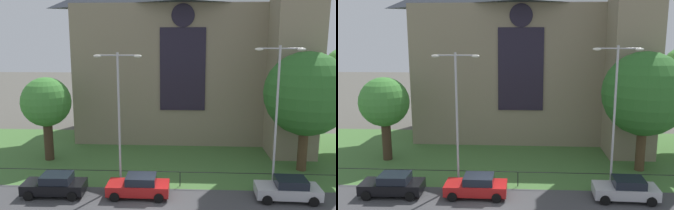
{
  "view_description": "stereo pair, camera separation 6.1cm",
  "coord_description": "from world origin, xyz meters",
  "views": [
    {
      "loc": [
        2.42,
        -21.59,
        10.59
      ],
      "look_at": [
        0.79,
        8.0,
        5.01
      ],
      "focal_mm": 37.44,
      "sensor_mm": 36.0,
      "label": 1
    },
    {
      "loc": [
        2.48,
        -21.59,
        10.59
      ],
      "look_at": [
        0.79,
        8.0,
        5.01
      ],
      "focal_mm": 37.44,
      "sensor_mm": 36.0,
      "label": 2
    }
  ],
  "objects": [
    {
      "name": "ground",
      "position": [
        0.0,
        10.0,
        0.0
      ],
      "size": [
        160.0,
        160.0,
        0.0
      ],
      "primitive_type": "plane",
      "color": "#56544C"
    },
    {
      "name": "grass_verge",
      "position": [
        0.0,
        8.0,
        0.0
      ],
      "size": [
        120.0,
        20.0,
        0.01
      ],
      "primitive_type": "cube",
      "color": "#477538",
      "rests_on": "ground"
    },
    {
      "name": "church_building",
      "position": [
        2.74,
        17.78,
        10.27
      ],
      "size": [
        23.2,
        16.2,
        26.0
      ],
      "color": "gray",
      "rests_on": "ground"
    },
    {
      "name": "iron_railing",
      "position": [
        1.97,
        2.5,
        0.98
      ],
      "size": [
        35.04,
        0.07,
        1.13
      ],
      "color": "black",
      "rests_on": "ground"
    },
    {
      "name": "tree_right_near",
      "position": [
        11.86,
        6.3,
        6.33
      ],
      "size": [
        6.69,
        6.69,
        9.7
      ],
      "color": "#4C3823",
      "rests_on": "ground"
    },
    {
      "name": "tree_left_near",
      "position": [
        -9.81,
        7.71,
        5.14
      ],
      "size": [
        4.3,
        4.3,
        7.39
      ],
      "color": "#423021",
      "rests_on": "ground"
    },
    {
      "name": "streetlamp_near",
      "position": [
        -2.38,
        2.4,
        6.04
      ],
      "size": [
        3.37,
        0.26,
        9.71
      ],
      "color": "#B2B2B7",
      "rests_on": "ground"
    },
    {
      "name": "streetlamp_far",
      "position": [
        8.61,
        2.4,
        6.3
      ],
      "size": [
        3.37,
        0.26,
        10.19
      ],
      "color": "#B2B2B7",
      "rests_on": "ground"
    },
    {
      "name": "parked_car_black",
      "position": [
        -6.59,
        0.58,
        0.74
      ],
      "size": [
        4.25,
        2.12,
        1.51
      ],
      "rotation": [
        0.0,
        0.0,
        3.17
      ],
      "color": "black",
      "rests_on": "ground"
    },
    {
      "name": "parked_car_red",
      "position": [
        -0.8,
        0.69,
        0.74
      ],
      "size": [
        4.2,
        2.03,
        1.51
      ],
      "rotation": [
        0.0,
        0.0,
        3.14
      ],
      "color": "#B21919",
      "rests_on": "ground"
    },
    {
      "name": "parked_car_silver",
      "position": [
        9.24,
        0.76,
        0.74
      ],
      "size": [
        4.24,
        2.11,
        1.51
      ],
      "rotation": [
        0.0,
        0.0,
        3.12
      ],
      "color": "#B7B7BC",
      "rests_on": "ground"
    }
  ]
}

